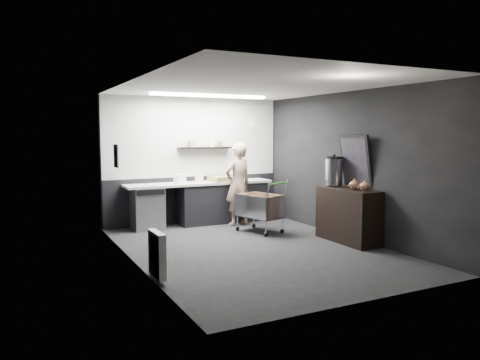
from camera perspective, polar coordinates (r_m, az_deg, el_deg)
name	(u,v)px	position (r m, az deg, el deg)	size (l,w,h in m)	color
floor	(254,249)	(7.95, 1.72, -8.39)	(5.50, 5.50, 0.00)	black
ceiling	(254,86)	(7.74, 1.78, 11.38)	(5.50, 5.50, 0.00)	white
wall_back	(194,160)	(10.22, -5.62, 2.42)	(5.50, 5.50, 0.00)	black
wall_front	(370,186)	(5.48, 15.58, -0.65)	(5.50, 5.50, 0.00)	black
wall_left	(134,174)	(7.00, -12.80, 0.77)	(5.50, 5.50, 0.00)	black
wall_right	(350,165)	(8.85, 13.21, 1.78)	(5.50, 5.50, 0.00)	black
kitchen_wall_panel	(194,137)	(10.19, -5.61, 5.22)	(3.95, 0.02, 1.70)	beige
dado_panel	(195,199)	(10.29, -5.53, -2.32)	(3.95, 0.02, 1.00)	black
floating_shelf	(205,148)	(10.16, -4.32, 3.93)	(1.20, 0.22, 0.04)	black
wall_clock	(252,124)	(10.76, 1.42, 6.87)	(0.20, 0.20, 0.03)	white
poster	(116,156)	(8.26, -14.88, 2.85)	(0.02, 0.30, 0.40)	white
poster_red_band	(116,152)	(8.26, -14.86, 3.34)	(0.01, 0.22, 0.10)	red
radiator	(157,254)	(6.33, -10.07, -8.90)	(0.10, 0.50, 0.60)	white
ceiling_strip	(210,96)	(9.40, -3.69, 10.19)	(2.40, 0.20, 0.04)	white
prep_counter	(206,202)	(10.06, -4.17, -2.74)	(3.20, 0.61, 0.90)	black
person	(238,184)	(9.83, -0.24, -0.52)	(0.63, 0.41, 1.73)	#BFAE97
shopping_cart	(259,208)	(9.17, 2.39, -3.40)	(0.80, 1.08, 1.01)	silver
sideboard	(347,208)	(8.57, 12.97, -3.36)	(0.55, 1.28, 1.91)	black
fire_extinguisher	(156,257)	(6.72, -10.22, -9.17)	(0.14, 0.14, 0.45)	#BB0C0D
cardboard_box	(223,179)	(10.10, -2.11, 0.15)	(0.55, 0.41, 0.11)	olive
pink_tub	(199,178)	(9.94, -5.01, 0.24)	(0.18, 0.18, 0.18)	silver
white_container	(180,179)	(9.74, -7.34, 0.12)	(0.21, 0.16, 0.18)	white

